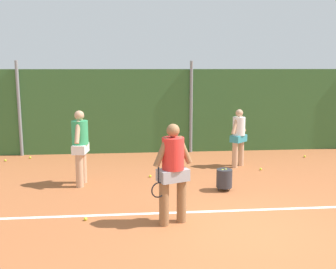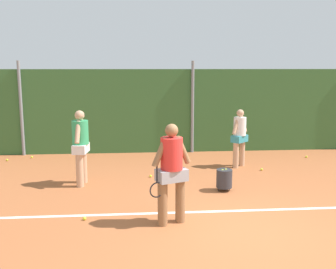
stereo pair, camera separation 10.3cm
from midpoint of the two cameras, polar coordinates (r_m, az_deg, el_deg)
ground_plane at (r=8.79m, az=7.50°, el=-8.87°), size 29.18×29.18×0.00m
hedge_fence_backdrop at (r=13.03m, az=3.04°, el=3.49°), size 18.97×0.25×2.74m
fence_post_left at (r=13.19m, az=-21.10°, el=3.50°), size 0.10×0.10×3.00m
fence_post_center at (r=12.84m, az=3.16°, el=3.99°), size 0.10×0.10×3.00m
court_baseline_paint at (r=7.95m, az=8.99°, el=-10.91°), size 13.86×0.10×0.01m
player_foreground_near at (r=6.95m, az=0.28°, el=-5.01°), size 0.77×0.49×1.83m
player_midcourt at (r=9.49m, az=-12.98°, el=-1.31°), size 0.39×0.75×1.80m
player_backcourt_far at (r=11.17m, az=10.00°, el=-0.03°), size 0.54×0.53×1.64m
ball_hopper at (r=9.08m, az=7.89°, el=-6.34°), size 0.36×0.36×0.51m
tennis_ball_0 at (r=10.47m, az=-12.30°, el=-5.75°), size 0.07×0.07×0.07m
tennis_ball_1 at (r=7.55m, az=-12.33°, el=-11.94°), size 0.07×0.07×0.07m
tennis_ball_2 at (r=13.00m, az=19.11°, el=-3.03°), size 0.07×0.07×0.07m
tennis_ball_4 at (r=10.11m, az=-2.91°, el=-6.08°), size 0.07×0.07×0.07m
tennis_ball_5 at (r=11.07m, az=13.12°, el=-4.93°), size 0.07×0.07×0.07m
tennis_ball_6 at (r=12.76m, az=-22.86°, el=-3.50°), size 0.07×0.07×0.07m
tennis_ball_8 at (r=12.89m, az=-19.69°, el=-3.18°), size 0.07×0.07×0.07m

